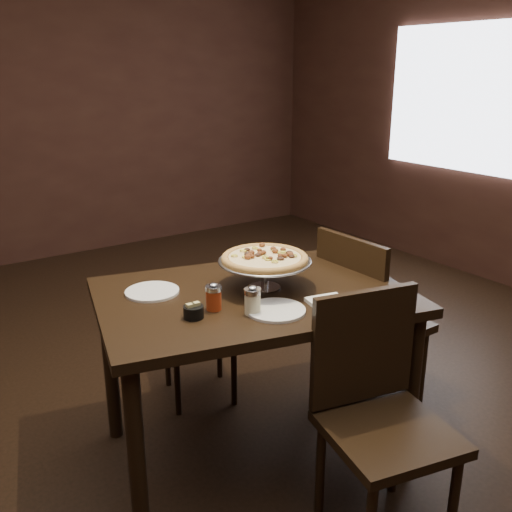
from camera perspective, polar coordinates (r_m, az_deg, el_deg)
room at (r=2.42m, az=-0.23°, el=10.14°), size 6.04×7.04×2.84m
dining_table at (r=2.51m, az=-0.29°, el=-5.93°), size 1.49×1.17×0.82m
pizza_stand at (r=2.47m, az=0.88°, el=-0.27°), size 0.41×0.41×0.17m
parmesan_shaker at (r=2.24m, az=-0.35°, el=-4.48°), size 0.07×0.07×0.12m
pepper_flake_shaker at (r=2.28m, az=-4.25°, el=-4.11°), size 0.07×0.07×0.11m
packet_caddy at (r=2.23m, az=-6.27°, el=-5.53°), size 0.08×0.08×0.06m
napkin_stack at (r=2.36m, az=7.33°, el=-4.68°), size 0.18×0.18×0.02m
plate_left at (r=2.50m, az=-10.34°, el=-3.52°), size 0.23×0.23×0.01m
plate_near at (r=2.28m, az=2.00°, el=-5.44°), size 0.24×0.24×0.01m
serving_spatula at (r=2.39m, az=3.72°, el=-1.00°), size 0.15×0.15×0.02m
chair_far at (r=3.05m, az=-5.54°, el=-7.07°), size 0.47×0.47×0.81m
chair_near at (r=2.29m, az=12.12°, el=-14.60°), size 0.53×0.53×0.95m
chair_side at (r=2.99m, az=10.89°, el=-5.92°), size 0.47×0.47×0.98m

